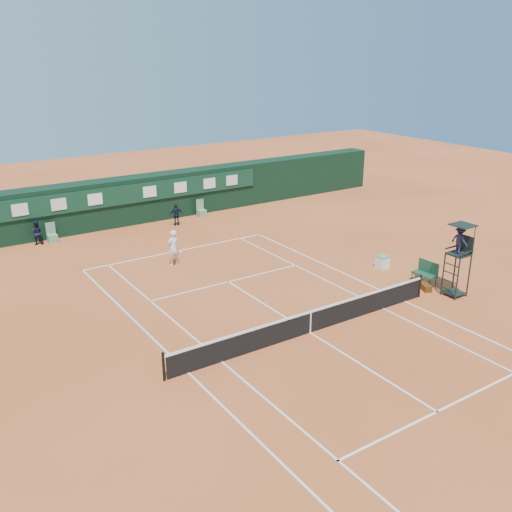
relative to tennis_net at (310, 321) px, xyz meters
The scene contains 14 objects.
ground 0.51m from the tennis_net, ahead, with size 90.00×90.00×0.00m, color #C75D2F.
court_lines 0.50m from the tennis_net, ahead, with size 11.05×23.85×0.01m.
tennis_net is the anchor object (origin of this frame).
back_wall 18.77m from the tennis_net, 90.00° to the left, with size 40.00×1.65×3.00m.
linesman_chair_left 18.33m from the tennis_net, 107.46° to the left, with size 0.55×0.50×1.15m.
linesman_chair_right 18.05m from the tennis_net, 75.57° to the left, with size 0.55×0.50×1.15m.
umpire_chair 8.14m from the tennis_net, ahead, with size 0.96×0.95×3.42m.
player_bench 8.05m from the tennis_net, ahead, with size 0.55×1.20×1.10m.
tennis_bag 7.32m from the tennis_net, ahead, with size 0.35×0.79×0.30m, color black.
cooler 8.53m from the tennis_net, 25.19° to the left, with size 0.57×0.57×0.65m.
tennis_ball 11.07m from the tennis_net, 95.62° to the left, with size 0.07×0.07×0.07m, color #B8C82E.
player 10.08m from the tennis_net, 96.76° to the left, with size 0.70×0.46×1.92m, color white.
ball_kid_left 18.63m from the tennis_net, 109.91° to the left, with size 0.69×0.54×1.42m, color black.
ball_kid_right 16.58m from the tennis_net, 82.61° to the left, with size 0.85×0.35×1.45m, color black.
Camera 1 is at (-13.15, -15.90, 10.75)m, focal length 40.00 mm.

